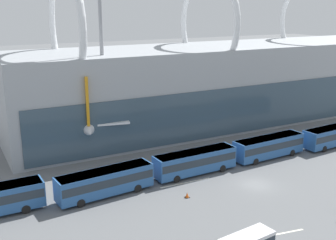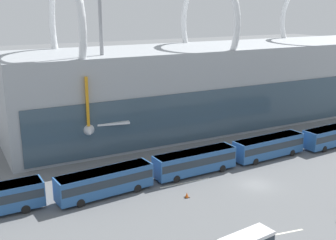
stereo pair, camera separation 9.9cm
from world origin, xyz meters
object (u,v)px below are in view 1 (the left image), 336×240
at_px(airliner_at_gate_near, 80,105).
at_px(shuttle_bus_1, 105,181).
at_px(shuttle_bus_3, 269,146).
at_px(airliner_at_gate_far, 279,74).
at_px(floodlight_mast, 101,22).
at_px(traffic_cone_1, 187,195).
at_px(shuttle_bus_2, 195,161).
at_px(shuttle_bus_4, 334,135).

bearing_deg(airliner_at_gate_near, shuttle_bus_1, -178.68).
bearing_deg(shuttle_bus_3, airliner_at_gate_far, 43.46).
relative_size(shuttle_bus_1, floodlight_mast, 0.41).
distance_m(shuttle_bus_1, floodlight_mast, 25.25).
bearing_deg(shuttle_bus_1, traffic_cone_1, -36.50).
relative_size(airliner_at_gate_far, shuttle_bus_2, 3.08).
bearing_deg(traffic_cone_1, floodlight_mast, 96.37).
relative_size(shuttle_bus_2, shuttle_bus_4, 0.99).
distance_m(airliner_at_gate_near, shuttle_bus_2, 28.74).
relative_size(shuttle_bus_3, floodlight_mast, 0.40).
height_order(airliner_at_gate_near, airliner_at_gate_far, airliner_at_gate_far).
distance_m(airliner_at_gate_far, shuttle_bus_3, 49.80).
xyz_separation_m(airliner_at_gate_near, traffic_cone_1, (3.01, -33.38, -4.49)).
height_order(airliner_at_gate_far, floodlight_mast, floodlight_mast).
bearing_deg(shuttle_bus_3, shuttle_bus_2, 178.09).
distance_m(floodlight_mast, traffic_cone_1, 29.43).
height_order(airliner_at_gate_near, shuttle_bus_1, airliner_at_gate_near).
height_order(shuttle_bus_1, shuttle_bus_4, same).
distance_m(shuttle_bus_2, shuttle_bus_4, 26.35).
height_order(airliner_at_gate_far, shuttle_bus_3, airliner_at_gate_far).
height_order(shuttle_bus_1, shuttle_bus_2, same).
height_order(shuttle_bus_2, traffic_cone_1, shuttle_bus_2).
bearing_deg(shuttle_bus_3, airliner_at_gate_near, 124.72).
distance_m(airliner_at_gate_far, traffic_cone_1, 67.19).
height_order(shuttle_bus_1, shuttle_bus_3, same).
bearing_deg(shuttle_bus_4, shuttle_bus_3, 173.69).
xyz_separation_m(shuttle_bus_4, traffic_cone_1, (-31.06, -5.37, -1.60)).
xyz_separation_m(shuttle_bus_1, floodlight_mast, (6.02, 16.59, 18.06)).
height_order(shuttle_bus_2, shuttle_bus_3, same).
bearing_deg(floodlight_mast, airliner_at_gate_far, 20.14).
bearing_deg(shuttle_bus_2, traffic_cone_1, -130.66).
bearing_deg(floodlight_mast, shuttle_bus_3, -37.76).
height_order(shuttle_bus_4, floodlight_mast, floodlight_mast).
bearing_deg(traffic_cone_1, shuttle_bus_3, 18.63).
xyz_separation_m(shuttle_bus_2, traffic_cone_1, (-4.72, -5.86, -1.60)).
distance_m(shuttle_bus_4, traffic_cone_1, 31.56).
relative_size(airliner_at_gate_far, shuttle_bus_4, 3.06).
bearing_deg(traffic_cone_1, shuttle_bus_2, 51.16).
bearing_deg(shuttle_bus_1, shuttle_bus_2, -2.06).
height_order(airliner_at_gate_near, shuttle_bus_2, airliner_at_gate_near).
relative_size(airliner_at_gate_near, airliner_at_gate_far, 1.11).
xyz_separation_m(shuttle_bus_3, shuttle_bus_4, (13.17, -0.67, 0.00)).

